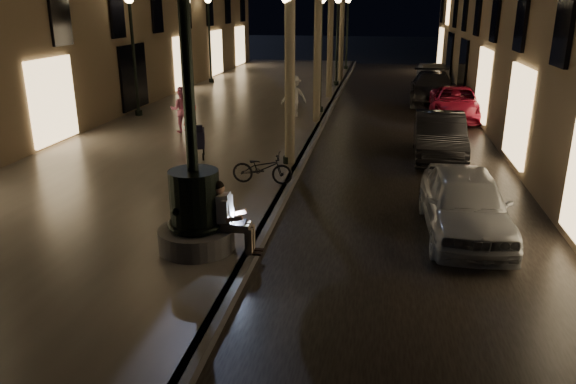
% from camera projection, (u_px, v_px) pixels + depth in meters
% --- Properties ---
extents(ground, '(120.00, 120.00, 0.00)m').
position_uv_depth(ground, '(324.00, 121.00, 22.44)').
color(ground, black).
rests_on(ground, ground).
extents(cobble_lane, '(6.00, 45.00, 0.02)m').
position_uv_depth(cobble_lane, '(400.00, 124.00, 21.97)').
color(cobble_lane, black).
rests_on(cobble_lane, ground).
extents(promenade, '(8.00, 45.00, 0.20)m').
position_uv_depth(promenade, '(227.00, 116.00, 23.03)').
color(promenade, '#645E58').
rests_on(promenade, ground).
extents(curb_strip, '(0.25, 45.00, 0.20)m').
position_uv_depth(curb_strip, '(324.00, 119.00, 22.41)').
color(curb_strip, '#59595B').
rests_on(curb_strip, ground).
extents(fountain_lamppost, '(1.40, 1.40, 5.21)m').
position_uv_depth(fountain_lamppost, '(194.00, 197.00, 10.07)').
color(fountain_lamppost, '#59595B').
rests_on(fountain_lamppost, promenade).
extents(seated_man_laptop, '(0.96, 0.33, 1.33)m').
position_uv_depth(seated_man_laptop, '(228.00, 215.00, 10.07)').
color(seated_man_laptop, gray).
rests_on(seated_man_laptop, promenade).
extents(lamp_curb_a, '(0.36, 0.36, 4.81)m').
position_uv_depth(lamp_curb_a, '(288.00, 53.00, 14.91)').
color(lamp_curb_a, black).
rests_on(lamp_curb_a, promenade).
extents(lamp_curb_b, '(0.36, 0.36, 4.81)m').
position_uv_depth(lamp_curb_b, '(321.00, 36.00, 22.38)').
color(lamp_curb_b, black).
rests_on(lamp_curb_b, promenade).
extents(lamp_curb_c, '(0.36, 0.36, 4.81)m').
position_uv_depth(lamp_curb_c, '(337.00, 28.00, 29.86)').
color(lamp_curb_c, black).
rests_on(lamp_curb_c, promenade).
extents(lamp_curb_d, '(0.36, 0.36, 4.81)m').
position_uv_depth(lamp_curb_d, '(347.00, 23.00, 37.33)').
color(lamp_curb_d, black).
rests_on(lamp_curb_d, promenade).
extents(lamp_left_b, '(0.36, 0.36, 4.81)m').
position_uv_depth(lamp_left_b, '(132.00, 37.00, 21.62)').
color(lamp_left_b, black).
rests_on(lamp_left_b, promenade).
extents(lamp_left_c, '(0.36, 0.36, 4.81)m').
position_uv_depth(lamp_left_c, '(209.00, 27.00, 30.97)').
color(lamp_left_c, black).
rests_on(lamp_left_c, promenade).
extents(stroller, '(0.69, 1.15, 1.16)m').
position_uv_depth(stroller, '(196.00, 139.00, 16.22)').
color(stroller, black).
rests_on(stroller, promenade).
extents(car_front, '(1.71, 4.03, 1.36)m').
position_uv_depth(car_front, '(465.00, 203.00, 11.31)').
color(car_front, '#ACB0B4').
rests_on(car_front, ground).
extents(car_second, '(1.56, 4.17, 1.36)m').
position_uv_depth(car_second, '(439.00, 137.00, 16.91)').
color(car_second, black).
rests_on(car_second, ground).
extents(car_third, '(2.39, 4.70, 1.27)m').
position_uv_depth(car_third, '(456.00, 103.00, 22.75)').
color(car_third, maroon).
rests_on(car_third, ground).
extents(car_rear, '(2.24, 5.04, 1.44)m').
position_uv_depth(car_rear, '(432.00, 88.00, 26.13)').
color(car_rear, '#2D2C31').
rests_on(car_rear, ground).
extents(car_fifth, '(1.63, 3.80, 1.22)m').
position_uv_depth(car_fifth, '(433.00, 75.00, 31.66)').
color(car_fifth, gray).
rests_on(car_fifth, ground).
extents(pedestrian_red, '(0.61, 0.70, 1.61)m').
position_uv_depth(pedestrian_red, '(190.00, 115.00, 18.48)').
color(pedestrian_red, '#BC2539').
rests_on(pedestrian_red, promenade).
extents(pedestrian_pink, '(0.90, 0.79, 1.58)m').
position_uv_depth(pedestrian_pink, '(182.00, 110.00, 19.45)').
color(pedestrian_pink, pink).
rests_on(pedestrian_pink, promenade).
extents(pedestrian_white, '(1.20, 1.01, 1.62)m').
position_uv_depth(pedestrian_white, '(294.00, 96.00, 22.10)').
color(pedestrian_white, white).
rests_on(pedestrian_white, promenade).
extents(bicycle, '(1.52, 0.53, 0.80)m').
position_uv_depth(bicycle, '(262.00, 168.00, 13.98)').
color(bicycle, black).
rests_on(bicycle, promenade).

